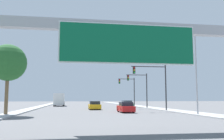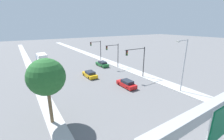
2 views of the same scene
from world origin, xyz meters
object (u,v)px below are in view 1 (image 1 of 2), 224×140
palm_tree_background (8,63)px  sign_gantry (128,41)px  car_near_left (126,107)px  traffic_light_mid_block (141,85)px  car_far_center (94,106)px  truck_box_primary (59,100)px  car_far_left (127,104)px  street_lamp_right (193,67)px  traffic_light_near_intersection (155,79)px  traffic_light_far_intersection (129,87)px

palm_tree_background → sign_gantry: bearing=-51.4°
car_near_left → traffic_light_mid_block: bearing=66.1°
sign_gantry → car_far_center: (0.00, 26.71, -5.04)m
sign_gantry → traffic_light_mid_block: (9.03, 30.11, -1.30)m
car_far_center → truck_box_primary: truck_box_primary is taller
car_near_left → car_far_left: bearing=77.5°
sign_gantry → truck_box_primary: (-7.00, 46.72, -4.16)m
traffic_light_mid_block → palm_tree_background: bearing=-140.9°
truck_box_primary → traffic_light_mid_block: 23.27m
palm_tree_background → street_lamp_right: 21.27m
car_far_center → street_lamp_right: 19.49m
truck_box_primary → traffic_light_near_intersection: bearing=-59.6°
car_far_left → traffic_light_far_intersection: traffic_light_far_intersection is taller
car_near_left → car_far_center: bearing=111.0°
sign_gantry → traffic_light_far_intersection: size_ratio=3.08×
street_lamp_right → car_far_center: bearing=122.0°
truck_box_primary → traffic_light_near_intersection: size_ratio=1.07×
sign_gantry → car_far_center: sign_gantry is taller
traffic_light_near_intersection → traffic_light_mid_block: size_ratio=1.05×
traffic_light_near_intersection → street_lamp_right: 9.55m
sign_gantry → traffic_light_near_intersection: sign_gantry is taller
car_far_center → traffic_light_far_intersection: bearing=55.8°
car_near_left → car_far_left: (3.50, 15.79, 0.01)m
traffic_light_far_intersection → car_far_center: bearing=-124.2°
traffic_light_near_intersection → car_near_left: bearing=-153.8°
car_near_left → street_lamp_right: street_lamp_right is taller
sign_gantry → palm_tree_background: bearing=128.6°
car_far_left → traffic_light_mid_block: size_ratio=0.72×
sign_gantry → palm_tree_background: size_ratio=2.52×
street_lamp_right → car_near_left: bearing=133.3°
car_far_left → truck_box_primary: truck_box_primary is taller
traffic_light_near_intersection → traffic_light_mid_block: (0.44, 10.00, -0.32)m
car_far_left → truck_box_primary: bearing=136.4°
car_far_left → truck_box_primary: 19.36m
traffic_light_far_intersection → street_lamp_right: bearing=-88.2°
truck_box_primary → palm_tree_background: (-4.03, -32.93, 4.39)m
car_far_center → street_lamp_right: (10.00, -16.02, 4.82)m
traffic_light_near_intersection → street_lamp_right: (1.41, -9.42, 0.76)m
car_far_left → palm_tree_background: (-18.03, -19.59, 5.26)m
traffic_light_near_intersection → street_lamp_right: street_lamp_right is taller
traffic_light_far_intersection → truck_box_primary: bearing=157.6°
sign_gantry → truck_box_primary: sign_gantry is taller
sign_gantry → street_lamp_right: 14.64m
car_far_center → traffic_light_near_intersection: size_ratio=0.65×
traffic_light_far_intersection → palm_tree_background: (-20.13, -26.31, 1.55)m
car_near_left → car_far_left: car_far_left is taller
traffic_light_far_intersection → palm_tree_background: size_ratio=0.82×
sign_gantry → car_far_left: sign_gantry is taller
truck_box_primary → street_lamp_right: 40.04m
traffic_light_near_intersection → traffic_light_mid_block: bearing=87.5°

